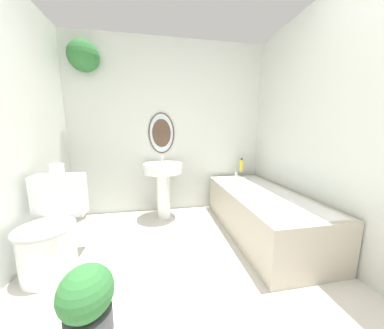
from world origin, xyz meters
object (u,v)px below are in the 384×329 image
(bathtub, at_px, (260,211))
(shampoo_bottle, at_px, (241,165))
(potted_plant, at_px, (87,300))
(pedestal_sink, at_px, (163,178))
(toilet, at_px, (52,232))
(toilet_paper_roll, at_px, (57,169))

(bathtub, xyz_separation_m, shampoo_bottle, (0.09, 0.75, 0.40))
(shampoo_bottle, xyz_separation_m, potted_plant, (-1.65, -1.65, -0.44))
(pedestal_sink, bearing_deg, toilet, -139.19)
(toilet, height_order, shampoo_bottle, toilet)
(shampoo_bottle, xyz_separation_m, toilet_paper_roll, (-2.13, -0.79, 0.16))
(bathtub, height_order, toilet_paper_roll, toilet_paper_roll)
(shampoo_bottle, height_order, toilet_paper_roll, toilet_paper_roll)
(pedestal_sink, height_order, potted_plant, pedestal_sink)
(pedestal_sink, xyz_separation_m, potted_plant, (-0.48, -1.48, -0.33))
(potted_plant, bearing_deg, bathtub, 29.96)
(toilet, relative_size, pedestal_sink, 0.91)
(bathtub, bearing_deg, toilet, -173.16)
(toilet, height_order, bathtub, toilet)
(bathtub, xyz_separation_m, potted_plant, (-1.56, -0.90, -0.04))
(pedestal_sink, height_order, shampoo_bottle, pedestal_sink)
(bathtub, height_order, shampoo_bottle, shampoo_bottle)
(bathtub, bearing_deg, shampoo_bottle, 83.02)
(potted_plant, relative_size, toilet_paper_roll, 3.84)
(toilet, distance_m, toilet_paper_roll, 0.54)
(bathtub, distance_m, toilet_paper_roll, 2.11)
(shampoo_bottle, relative_size, toilet_paper_roll, 1.82)
(toilet, distance_m, bathtub, 2.05)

